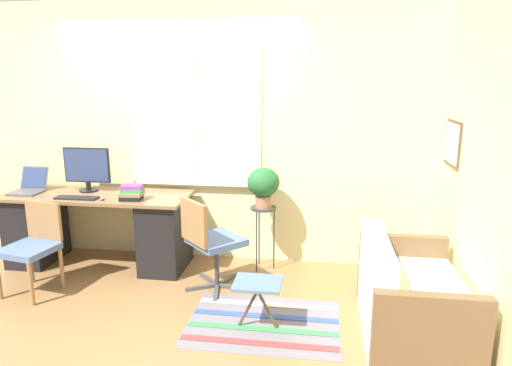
% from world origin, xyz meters
% --- Properties ---
extents(ground_plane, '(14.00, 14.00, 0.00)m').
position_xyz_m(ground_plane, '(0.00, 0.00, 0.00)').
color(ground_plane, olive).
extents(wall_back_with_window, '(9.00, 0.12, 2.70)m').
position_xyz_m(wall_back_with_window, '(0.01, 0.76, 1.35)').
color(wall_back_with_window, beige).
rests_on(wall_back_with_window, ground_plane).
extents(wall_right_with_picture, '(0.08, 9.00, 2.70)m').
position_xyz_m(wall_right_with_picture, '(2.68, 0.00, 1.35)').
color(wall_right_with_picture, beige).
rests_on(wall_right_with_picture, ground_plane).
extents(desk, '(1.91, 0.68, 0.76)m').
position_xyz_m(desk, '(-0.76, 0.34, 0.41)').
color(desk, brown).
rests_on(desk, ground_plane).
extents(laptop, '(0.29, 0.33, 0.25)m').
position_xyz_m(laptop, '(-1.49, 0.32, 0.82)').
color(laptop, '#4C4C51').
rests_on(laptop, desk).
extents(monitor, '(0.49, 0.19, 0.46)m').
position_xyz_m(monitor, '(-0.90, 0.45, 1.01)').
color(monitor, black).
rests_on(monitor, desk).
extents(keyboard, '(0.43, 0.13, 0.02)m').
position_xyz_m(keyboard, '(-0.87, 0.14, 0.77)').
color(keyboard, black).
rests_on(keyboard, desk).
extents(mouse, '(0.04, 0.06, 0.03)m').
position_xyz_m(mouse, '(-0.59, 0.12, 0.78)').
color(mouse, slate).
rests_on(mouse, desk).
extents(book_stack, '(0.23, 0.19, 0.15)m').
position_xyz_m(book_stack, '(-0.31, 0.18, 0.83)').
color(book_stack, black).
rests_on(book_stack, desk).
extents(desk_chair_wooden, '(0.49, 0.50, 0.81)m').
position_xyz_m(desk_chair_wooden, '(-1.06, -0.33, 0.45)').
color(desk_chair_wooden, olive).
rests_on(desk_chair_wooden, ground_plane).
extents(office_chair_swivel, '(0.63, 0.63, 0.88)m').
position_xyz_m(office_chair_swivel, '(0.52, -0.06, 0.48)').
color(office_chair_swivel, '#47474C').
rests_on(office_chair_swivel, ground_plane).
extents(couch_loveseat, '(0.72, 1.20, 0.76)m').
position_xyz_m(couch_loveseat, '(2.19, -0.62, 0.28)').
color(couch_loveseat, white).
rests_on(couch_loveseat, ground_plane).
extents(plant_stand, '(0.26, 0.26, 0.66)m').
position_xyz_m(plant_stand, '(0.94, 0.47, 0.58)').
color(plant_stand, '#333338').
rests_on(plant_stand, ground_plane).
extents(potted_plant, '(0.32, 0.32, 0.40)m').
position_xyz_m(potted_plant, '(0.94, 0.47, 0.90)').
color(potted_plant, '#9E6B4C').
rests_on(potted_plant, plant_stand).
extents(floor_rug_striped, '(1.22, 0.89, 0.01)m').
position_xyz_m(floor_rug_striped, '(1.09, -0.60, 0.00)').
color(floor_rug_striped, slate).
rests_on(floor_rug_striped, ground_plane).
extents(folding_stool, '(0.37, 0.31, 0.39)m').
position_xyz_m(folding_stool, '(1.05, -0.67, 0.35)').
color(folding_stool, slate).
rests_on(folding_stool, ground_plane).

